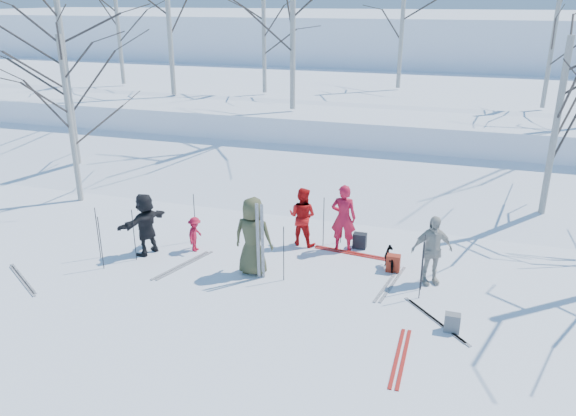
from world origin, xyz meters
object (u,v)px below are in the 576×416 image
(backpack_dark, at_px, (360,241))
(backpack_grey, at_px, (452,323))
(skier_olive_center, at_px, (253,236))
(skier_redor_behind, at_px, (302,216))
(dog, at_px, (391,259))
(skier_grey_west, at_px, (146,224))
(backpack_red, at_px, (393,263))
(skier_red_seated, at_px, (195,234))
(skier_cream_east, at_px, (432,250))
(skier_red_north, at_px, (343,218))

(backpack_dark, bearing_deg, backpack_grey, -53.64)
(backpack_grey, distance_m, backpack_dark, 4.14)
(skier_olive_center, bearing_deg, skier_redor_behind, -109.60)
(dog, bearing_deg, skier_grey_west, -17.88)
(dog, height_order, backpack_red, dog)
(skier_olive_center, distance_m, skier_red_seated, 2.06)
(backpack_red, bearing_deg, skier_cream_east, -20.69)
(backpack_red, bearing_deg, skier_red_north, 148.59)
(skier_grey_west, bearing_deg, backpack_dark, 129.02)
(skier_redor_behind, relative_size, backpack_dark, 3.92)
(skier_red_north, bearing_deg, backpack_dark, -155.92)
(skier_red_north, relative_size, backpack_red, 4.19)
(skier_olive_center, xyz_separation_m, skier_red_north, (1.73, 1.93, -0.06))
(skier_olive_center, distance_m, backpack_grey, 4.80)
(skier_olive_center, xyz_separation_m, skier_cream_east, (4.01, 0.74, -0.12))
(skier_redor_behind, height_order, skier_red_seated, skier_redor_behind)
(skier_olive_center, xyz_separation_m, backpack_dark, (2.14, 2.15, -0.74))
(skier_olive_center, height_order, backpack_dark, skier_olive_center)
(backpack_grey, bearing_deg, backpack_dark, 126.36)
(skier_red_north, distance_m, backpack_red, 1.79)
(skier_red_seated, relative_size, backpack_red, 2.18)
(skier_redor_behind, relative_size, backpack_red, 3.73)
(skier_cream_east, bearing_deg, skier_redor_behind, 134.69)
(skier_red_seated, xyz_separation_m, backpack_dark, (4.01, 1.44, -0.26))
(backpack_grey, relative_size, backpack_dark, 0.95)
(skier_red_north, relative_size, skier_redor_behind, 1.12)
(skier_cream_east, bearing_deg, backpack_red, 133.55)
(dog, height_order, backpack_dark, dog)
(skier_redor_behind, relative_size, backpack_grey, 4.13)
(skier_redor_behind, relative_size, dog, 2.56)
(skier_grey_west, relative_size, backpack_red, 3.83)
(skier_cream_east, bearing_deg, skier_red_north, 126.65)
(skier_olive_center, relative_size, backpack_red, 4.48)
(skier_olive_center, relative_size, skier_grey_west, 1.17)
(skier_red_seated, relative_size, backpack_grey, 2.41)
(skier_red_north, distance_m, skier_grey_west, 5.00)
(skier_grey_west, xyz_separation_m, backpack_red, (6.11, 0.86, -0.59))
(skier_red_north, height_order, skier_grey_west, skier_red_north)
(skier_red_north, relative_size, skier_grey_west, 1.09)
(skier_cream_east, relative_size, backpack_dark, 4.09)
(skier_red_seated, distance_m, skier_cream_east, 5.89)
(skier_redor_behind, height_order, backpack_red, skier_redor_behind)
(skier_redor_behind, bearing_deg, skier_olive_center, 80.77)
(skier_red_north, height_order, skier_redor_behind, skier_red_north)
(skier_olive_center, bearing_deg, dog, -160.40)
(skier_redor_behind, relative_size, skier_grey_west, 0.97)
(backpack_red, distance_m, backpack_dark, 1.48)
(skier_redor_behind, bearing_deg, dog, 171.78)
(skier_cream_east, distance_m, dog, 1.18)
(skier_red_north, xyz_separation_m, backpack_grey, (2.86, -3.11, -0.69))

